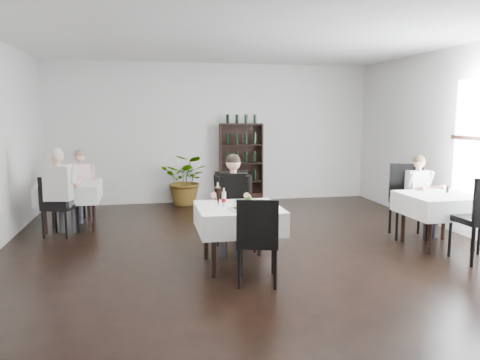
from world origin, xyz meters
The scene contains 22 objects.
room_shell centered at (0.00, 0.00, 1.50)m, with size 9.00×9.00×9.00m.
wine_shelf centered at (0.60, 4.31, 0.85)m, with size 0.90×0.28×1.75m.
main_table centered at (-0.30, 0.00, 0.62)m, with size 1.03×1.03×0.77m.
left_table centered at (-2.70, 2.50, 0.62)m, with size 0.98×0.98×0.77m.
right_table centered at (2.70, 0.30, 0.62)m, with size 0.98×0.98×0.77m.
potted_tree centered at (-0.61, 4.20, 0.54)m, with size 0.97×0.84×1.08m, color #21541C.
main_chair_far centered at (-0.20, 0.82, 0.63)m, with size 0.53×0.53×1.10m.
main_chair_near centered at (-0.22, -0.72, 0.57)m, with size 0.56×0.56×1.00m.
left_chair_far centered at (-2.75, 3.12, 0.52)m, with size 0.43×0.43×0.90m.
left_chair_near centered at (-2.80, 1.93, 0.55)m, with size 0.56×0.56×0.96m.
right_chair_far centered at (2.60, 0.95, 0.65)m, with size 0.64×0.65×1.14m.
diner_main centered at (-0.26, 0.60, 0.80)m, with size 0.58×0.62×1.38m.
diner_left_far centered at (-2.58, 3.07, 0.74)m, with size 0.54×0.58×1.27m.
diner_left_near centered at (-2.74, 1.93, 0.82)m, with size 0.58×0.60×1.41m.
diner_right_far centered at (2.82, 0.95, 0.74)m, with size 0.53×0.55×1.28m.
plate_far centered at (-0.17, 0.16, 0.79)m, with size 0.36×0.36×0.09m.
plate_near centered at (-0.30, -0.23, 0.79)m, with size 0.31×0.31×0.09m.
pilsner_dark centered at (-0.56, -0.03, 0.90)m, with size 0.07×0.07×0.31m.
pilsner_lager centered at (-0.54, 0.15, 0.89)m, with size 0.07×0.07×0.29m.
coke_bottle centered at (-0.48, 0.04, 0.86)m, with size 0.06×0.06×0.23m.
napkin_cutlery centered at (-0.08, -0.23, 0.78)m, with size 0.18×0.19×0.02m.
pepper_mill centered at (2.92, 0.42, 0.82)m, with size 0.04×0.04×0.10m, color black.
Camera 1 is at (-1.39, -5.64, 1.91)m, focal length 35.00 mm.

